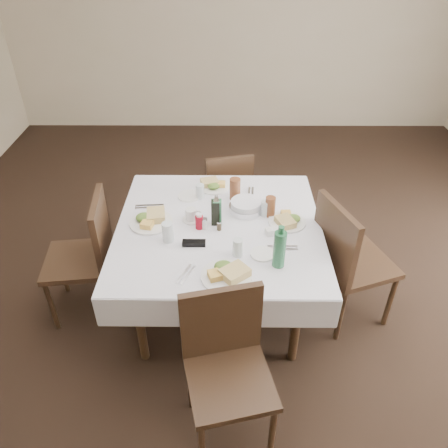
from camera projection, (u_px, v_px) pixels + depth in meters
name	position (u px, v px, depth m)	size (l,w,h in m)	color
ground_plane	(244.00, 302.00, 3.47)	(7.00, 7.00, 0.00)	black
room_shell	(253.00, 88.00, 2.47)	(6.04, 7.04, 2.80)	#BCAC8F
dining_table	(219.00, 234.00, 3.05)	(1.42, 1.42, 0.76)	#312110
chair_north	(227.00, 189.00, 3.92)	(0.49, 0.49, 0.86)	#312110
chair_south	(226.00, 358.00, 2.38)	(0.54, 0.54, 0.95)	#312110
chair_east	(346.00, 257.00, 3.03)	(0.61, 0.61, 1.01)	#312110
chair_west	(89.00, 250.00, 3.12)	(0.51, 0.51, 0.97)	#312110
meal_north	(213.00, 185.00, 3.41)	(0.25, 0.25, 0.05)	white
meal_south	(227.00, 273.00, 2.57)	(0.30, 0.30, 0.07)	white
meal_east	(287.00, 220.00, 3.02)	(0.26, 0.26, 0.06)	white
meal_west	(151.00, 219.00, 3.02)	(0.30, 0.30, 0.07)	white
side_plate_a	(189.00, 196.00, 3.31)	(0.17, 0.17, 0.01)	white
side_plate_b	(262.00, 254.00, 2.75)	(0.16, 0.16, 0.01)	white
water_n	(200.00, 191.00, 3.26)	(0.06, 0.06, 0.12)	silver
water_s	(238.00, 247.00, 2.72)	(0.06, 0.06, 0.12)	silver
water_e	(265.00, 208.00, 3.08)	(0.06, 0.06, 0.12)	silver
water_w	(168.00, 232.00, 2.83)	(0.07, 0.07, 0.14)	silver
iced_tea_a	(235.00, 189.00, 3.24)	(0.08, 0.08, 0.17)	brown
iced_tea_b	(270.00, 207.00, 3.07)	(0.07, 0.07, 0.15)	brown
bread_basket	(246.00, 206.00, 3.14)	(0.24, 0.24, 0.08)	silver
oil_cruet_dark	(215.00, 211.00, 2.97)	(0.06, 0.06, 0.24)	black
oil_cruet_green	(217.00, 211.00, 2.97)	(0.06, 0.06, 0.24)	#276840
ketchup_bottle	(199.00, 221.00, 2.95)	(0.05, 0.05, 0.12)	#A9091C
salt_shaker	(205.00, 224.00, 2.95)	(0.04, 0.04, 0.08)	white
pepper_shaker	(219.00, 226.00, 2.95)	(0.03, 0.03, 0.07)	#433624
coffee_mug	(191.00, 215.00, 3.04)	(0.14, 0.13, 0.09)	white
sunglasses	(194.00, 243.00, 2.82)	(0.15, 0.05, 0.03)	black
green_bottle	(279.00, 249.00, 2.60)	(0.08, 0.08, 0.29)	#276840
sugar_caddy	(273.00, 231.00, 2.92)	(0.10, 0.08, 0.05)	white
cutlery_n	(251.00, 193.00, 3.35)	(0.05, 0.17, 0.01)	silver
cutlery_s	(186.00, 274.00, 2.60)	(0.11, 0.18, 0.01)	silver
cutlery_e	(283.00, 248.00, 2.80)	(0.19, 0.05, 0.01)	silver
cutlery_w	(149.00, 207.00, 3.19)	(0.21, 0.07, 0.01)	silver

